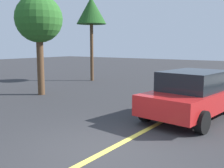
{
  "coord_description": "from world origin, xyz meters",
  "views": [
    {
      "loc": [
        -4.53,
        -3.48,
        2.35
      ],
      "look_at": [
        2.4,
        1.47,
        1.15
      ],
      "focal_mm": 43.34,
      "sensor_mm": 36.0,
      "label": 1
    }
  ],
  "objects": [
    {
      "name": "ground_plane",
      "position": [
        0.0,
        0.0,
        0.0
      ],
      "size": [
        80.0,
        80.0,
        0.0
      ],
      "primitive_type": "plane",
      "color": "#2D2D30"
    },
    {
      "name": "car_red_behind_van",
      "position": [
        4.19,
        -0.63,
        0.79
      ],
      "size": [
        4.73,
        2.48,
        1.55
      ],
      "color": "red",
      "rests_on": "ground_plane"
    },
    {
      "name": "tree_left_verge",
      "position": [
        4.01,
        6.84,
        3.55
      ],
      "size": [
        2.22,
        2.22,
        4.72
      ],
      "color": "#513823",
      "rests_on": "ground_plane"
    },
    {
      "name": "lane_marking_centre",
      "position": [
        3.0,
        0.0,
        0.01
      ],
      "size": [
        28.0,
        0.16,
        0.01
      ],
      "primitive_type": "cube",
      "color": "#E0D14C"
    },
    {
      "name": "tree_right_verge",
      "position": [
        9.56,
        8.26,
        4.59
      ],
      "size": [
        1.97,
        1.97,
        5.53
      ],
      "color": "#513823",
      "rests_on": "ground_plane"
    }
  ]
}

